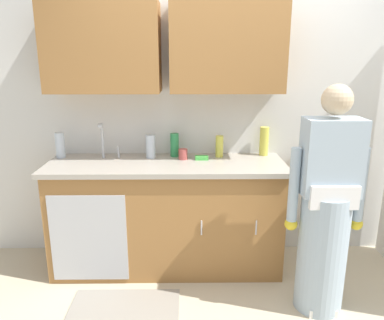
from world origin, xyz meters
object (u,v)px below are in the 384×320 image
(bottle_water_short, at_px, (60,145))
(sponge, at_px, (202,158))
(sink, at_px, (105,164))
(person_at_sink, at_px, (325,219))
(bottle_cleaner_spray, at_px, (175,145))
(cup_by_sink, at_px, (183,154))
(bottle_water_tall, at_px, (264,141))
(bottle_dish_liquid, at_px, (151,146))
(bottle_soap, at_px, (219,146))

(bottle_water_short, xyz_separation_m, sponge, (1.21, -0.07, -0.10))
(sink, distance_m, person_at_sink, 1.77)
(sponge, bearing_deg, bottle_cleaner_spray, 154.87)
(sink, xyz_separation_m, cup_by_sink, (0.65, 0.09, 0.06))
(bottle_water_tall, relative_size, cup_by_sink, 2.84)
(sink, xyz_separation_m, bottle_water_short, (-0.41, 0.15, 0.12))
(bottle_water_short, bearing_deg, bottle_dish_liquid, -1.20)
(person_at_sink, relative_size, bottle_cleaner_spray, 7.97)
(sponge, bearing_deg, bottle_water_short, 176.54)
(person_at_sink, bearing_deg, bottle_soap, 131.40)
(sink, bearing_deg, bottle_water_short, 159.53)
(cup_by_sink, height_order, sponge, cup_by_sink)
(bottle_dish_liquid, height_order, bottle_water_short, bottle_water_short)
(bottle_soap, distance_m, bottle_water_short, 1.37)
(bottle_soap, relative_size, cup_by_sink, 2.11)
(cup_by_sink, bearing_deg, person_at_sink, -34.91)
(cup_by_sink, bearing_deg, bottle_water_short, 176.55)
(bottle_dish_liquid, height_order, cup_by_sink, bottle_dish_liquid)
(person_at_sink, bearing_deg, cup_by_sink, 145.09)
(sink, distance_m, bottle_soap, 0.98)
(sink, relative_size, bottle_cleaner_spray, 2.46)
(person_at_sink, relative_size, bottle_water_tall, 6.47)
(bottle_cleaner_spray, xyz_separation_m, bottle_water_short, (-0.98, -0.04, 0.01))
(bottle_soap, distance_m, cup_by_sink, 0.33)
(sponge, bearing_deg, bottle_dish_liquid, 172.56)
(sink, bearing_deg, bottle_water_tall, 9.25)
(sink, height_order, bottle_cleaner_spray, sink)
(person_at_sink, height_order, bottle_dish_liquid, person_at_sink)
(bottle_water_short, relative_size, sponge, 2.01)
(sink, height_order, bottle_soap, sink)
(person_at_sink, xyz_separation_m, bottle_dish_liquid, (-1.27, 0.74, 0.35))
(bottle_cleaner_spray, xyz_separation_m, bottle_water_tall, (0.79, 0.03, 0.02))
(bottle_water_tall, xyz_separation_m, sponge, (-0.55, -0.14, -0.11))
(bottle_dish_liquid, xyz_separation_m, cup_by_sink, (0.28, -0.05, -0.06))
(sink, relative_size, bottle_water_short, 2.26)
(bottle_cleaner_spray, xyz_separation_m, cup_by_sink, (0.07, -0.10, -0.06))
(person_at_sink, bearing_deg, bottle_water_tall, 108.92)
(bottle_water_tall, bearing_deg, sink, -170.75)
(cup_by_sink, bearing_deg, sponge, -3.51)
(person_at_sink, distance_m, bottle_soap, 1.08)
(bottle_dish_liquid, xyz_separation_m, bottle_cleaner_spray, (0.20, 0.05, 0.00))
(sink, bearing_deg, bottle_soap, 9.79)
(bottle_dish_liquid, relative_size, sponge, 1.84)
(person_at_sink, distance_m, bottle_dish_liquid, 1.51)
(bottle_soap, distance_m, bottle_water_tall, 0.40)
(bottle_water_short, bearing_deg, sink, -20.47)
(bottle_water_short, bearing_deg, sponge, -3.46)
(bottle_dish_liquid, xyz_separation_m, bottle_water_tall, (0.99, 0.09, 0.02))
(person_at_sink, height_order, bottle_soap, person_at_sink)
(sink, distance_m, cup_by_sink, 0.66)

